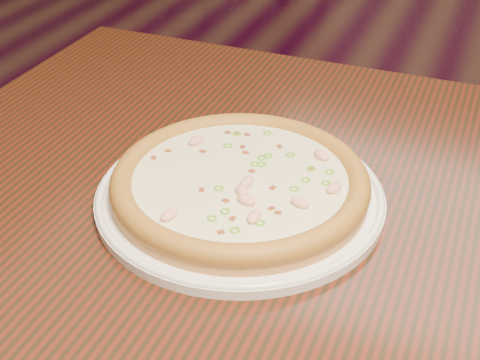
% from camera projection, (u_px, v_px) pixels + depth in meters
% --- Properties ---
extents(ground, '(9.00, 9.00, 0.00)m').
position_uv_depth(ground, '(240.00, 344.00, 1.62)').
color(ground, black).
extents(hero_table, '(1.20, 0.80, 0.75)m').
position_uv_depth(hero_table, '(339.00, 261.00, 0.88)').
color(hero_table, black).
rests_on(hero_table, ground).
extents(plate, '(0.35, 0.35, 0.02)m').
position_uv_depth(plate, '(240.00, 195.00, 0.82)').
color(plate, white).
rests_on(plate, hero_table).
extents(pizza, '(0.31, 0.31, 0.03)m').
position_uv_depth(pizza, '(240.00, 182.00, 0.81)').
color(pizza, '#C08244').
rests_on(pizza, plate).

